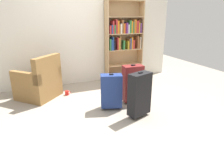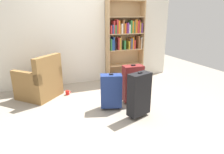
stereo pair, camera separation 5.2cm
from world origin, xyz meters
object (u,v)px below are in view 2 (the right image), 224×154
at_px(armchair, 40,83).
at_px(suitcase_dark_red, 133,83).
at_px(storage_box, 125,80).
at_px(suitcase_black, 139,94).
at_px(suitcase_navy_blue, 111,91).
at_px(mug, 68,93).
at_px(bookshelf, 125,39).

relative_size(armchair, suitcase_dark_red, 1.29).
bearing_deg(storage_box, suitcase_black, -107.40).
distance_m(armchair, suitcase_dark_red, 1.91).
bearing_deg(suitcase_black, storage_box, 72.60).
distance_m(suitcase_navy_blue, suitcase_black, 0.55).
bearing_deg(mug, bookshelf, 19.50).
distance_m(mug, suitcase_black, 1.74).
bearing_deg(armchair, storage_box, 2.67).
height_order(storage_box, suitcase_navy_blue, suitcase_navy_blue).
xyz_separation_m(bookshelf, suitcase_navy_blue, (-0.95, -1.52, -0.73)).
bearing_deg(suitcase_dark_red, storage_box, 72.03).
xyz_separation_m(storage_box, suitcase_navy_blue, (-0.82, -1.14, 0.25)).
relative_size(suitcase_navy_blue, suitcase_dark_red, 0.88).
relative_size(mug, suitcase_black, 0.15).
xyz_separation_m(mug, storage_box, (1.47, 0.19, 0.06)).
xyz_separation_m(storage_box, suitcase_black, (-0.49, -1.58, 0.30)).
height_order(suitcase_navy_blue, suitcase_black, suitcase_black).
bearing_deg(suitcase_navy_blue, suitcase_black, -53.04).
relative_size(storage_box, suitcase_dark_red, 0.49).
bearing_deg(armchair, suitcase_navy_blue, -41.64).
xyz_separation_m(armchair, suitcase_navy_blue, (1.18, -1.05, 0.03)).
distance_m(armchair, suitcase_navy_blue, 1.58).
relative_size(bookshelf, mug, 16.66).
distance_m(mug, storage_box, 1.48).
bearing_deg(storage_box, bookshelf, 71.03).
relative_size(bookshelf, suitcase_dark_red, 2.61).
relative_size(armchair, suitcase_navy_blue, 1.47).
height_order(armchair, suitcase_black, armchair).
bearing_deg(storage_box, suitcase_navy_blue, -125.73).
distance_m(bookshelf, armchair, 2.31).
xyz_separation_m(armchair, mug, (0.53, -0.09, -0.27)).
relative_size(mug, suitcase_dark_red, 0.16).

